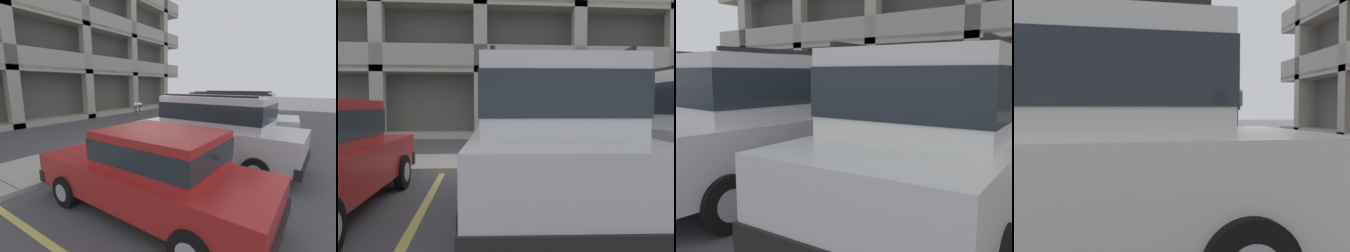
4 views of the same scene
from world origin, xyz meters
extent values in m
cube|color=#4C4C51|center=(0.00, 0.00, -0.05)|extent=(80.00, 80.00, 0.10)
cube|color=#ADA89E|center=(0.00, 1.30, 0.06)|extent=(40.00, 2.20, 0.12)
cube|color=#606060|center=(-4.00, 1.30, 0.12)|extent=(0.03, 2.16, 0.00)
cube|color=#606060|center=(0.00, 1.30, 0.12)|extent=(0.03, 2.16, 0.00)
cube|color=#606060|center=(4.00, 1.30, 0.12)|extent=(0.03, 2.16, 0.00)
cube|color=#DBD16B|center=(-1.49, -1.40, 0.00)|extent=(0.12, 4.80, 0.01)
cube|color=#DBD16B|center=(1.49, -1.40, 0.00)|extent=(0.12, 4.80, 0.01)
cube|color=silver|center=(0.19, -2.41, 0.73)|extent=(2.07, 4.79, 0.80)
cube|color=silver|center=(0.19, -2.46, 1.55)|extent=(1.76, 2.99, 0.84)
cube|color=#232B33|center=(0.19, -2.46, 1.57)|extent=(1.79, 3.02, 0.46)
cube|color=black|center=(0.31, -0.10, 0.45)|extent=(1.88, 0.25, 0.24)
cube|color=black|center=(0.08, -4.71, 0.45)|extent=(1.88, 0.25, 0.24)
cube|color=silver|center=(0.88, -0.08, 0.81)|extent=(0.24, 0.04, 0.14)
cube|color=silver|center=(-0.26, -0.02, 0.81)|extent=(0.24, 0.04, 0.14)
cylinder|color=black|center=(1.17, -1.00, 0.33)|extent=(0.23, 0.67, 0.66)
cylinder|color=#B2B2B7|center=(1.17, -1.00, 0.33)|extent=(0.24, 0.37, 0.36)
cylinder|color=black|center=(-0.63, -0.91, 0.33)|extent=(0.23, 0.67, 0.66)
cylinder|color=#B2B2B7|center=(-0.63, -0.91, 0.33)|extent=(0.24, 0.37, 0.36)
cylinder|color=black|center=(1.02, -3.91, 0.33)|extent=(0.23, 0.67, 0.66)
cylinder|color=#B2B2B7|center=(1.02, -3.91, 0.33)|extent=(0.24, 0.37, 0.36)
cylinder|color=black|center=(-0.78, -3.82, 0.33)|extent=(0.23, 0.67, 0.66)
cylinder|color=#B2B2B7|center=(-0.78, -3.82, 0.33)|extent=(0.24, 0.37, 0.36)
cube|color=black|center=(0.88, -2.49, 2.01)|extent=(0.18, 2.62, 0.05)
cube|color=black|center=(-0.50, -2.42, 2.01)|extent=(0.18, 2.62, 0.05)
cube|color=black|center=(-2.85, -0.23, 0.42)|extent=(1.74, 0.22, 0.24)
cube|color=silver|center=(-2.33, -0.20, 0.66)|extent=(0.24, 0.04, 0.14)
cube|color=silver|center=(-3.38, -0.16, 0.66)|extent=(0.24, 0.04, 0.14)
cylinder|color=black|center=(-2.05, -1.05, 0.30)|extent=(0.18, 0.60, 0.60)
cylinder|color=#B2B2B7|center=(-2.05, -1.05, 0.30)|extent=(0.19, 0.34, 0.33)
cube|color=black|center=(2.57, 0.23, 0.45)|extent=(1.88, 0.31, 0.24)
cube|color=silver|center=(3.13, 0.32, 0.81)|extent=(0.24, 0.05, 0.14)
cube|color=silver|center=(2.00, 0.23, 0.81)|extent=(0.24, 0.05, 0.14)
cylinder|color=black|center=(1.74, -0.70, 0.33)|extent=(0.25, 0.67, 0.66)
cylinder|color=#B2B2B7|center=(1.74, -0.70, 0.33)|extent=(0.25, 0.38, 0.36)
cube|color=black|center=(2.07, -2.18, 2.01)|extent=(0.26, 2.62, 0.05)
cylinder|color=#47474C|center=(0.03, 0.35, 0.72)|extent=(0.07, 0.07, 1.19)
cube|color=#47474C|center=(0.03, 0.35, 1.34)|extent=(0.28, 0.06, 0.06)
cube|color=#424447|center=(-0.07, 0.35, 1.48)|extent=(0.15, 0.11, 0.22)
cylinder|color=#8C99A3|center=(-0.07, 0.35, 1.59)|extent=(0.15, 0.11, 0.15)
cube|color=#B7B293|center=(-0.07, 0.29, 1.44)|extent=(0.08, 0.01, 0.08)
cube|color=#424447|center=(0.13, 0.35, 1.48)|extent=(0.15, 0.11, 0.22)
cylinder|color=#8C99A3|center=(0.13, 0.35, 1.59)|extent=(0.15, 0.11, 0.15)
cube|color=#B7B293|center=(0.13, 0.29, 1.44)|extent=(0.08, 0.01, 0.08)
cube|color=#5C5851|center=(-0.60, 13.50, 7.50)|extent=(31.36, 8.80, 15.00)
cube|color=#A8A093|center=(-0.60, 12.90, 0.15)|extent=(32.00, 10.00, 0.30)
cube|color=#A8A093|center=(-0.60, 12.90, 3.15)|extent=(32.00, 10.00, 0.30)
cube|color=#A8A093|center=(-0.60, 8.00, 3.70)|extent=(32.00, 0.20, 1.10)
cube|color=#A8A093|center=(-0.60, 12.90, 6.15)|extent=(32.00, 10.00, 0.30)
camera|label=1|loc=(-5.95, -4.81, 2.31)|focal=24.00mm
camera|label=2|loc=(-0.70, -6.90, 1.45)|focal=35.00mm
camera|label=3|loc=(4.45, -6.20, 1.75)|focal=40.00mm
camera|label=4|loc=(5.77, -1.27, 1.32)|focal=40.00mm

